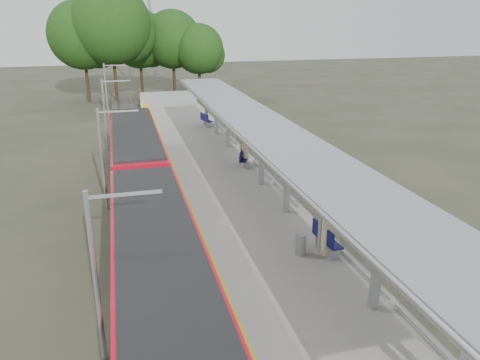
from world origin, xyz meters
name	(u,v)px	position (x,y,z in m)	size (l,w,h in m)	color
trackbed	(140,197)	(-4.50, 20.00, 0.12)	(3.00, 70.00, 0.24)	#59544C
platform	(218,183)	(0.00, 20.00, 0.50)	(6.00, 50.00, 1.00)	gray
tactile_strip	(174,179)	(-2.55, 20.00, 1.01)	(0.60, 50.00, 0.02)	yellow
end_fence	(169,97)	(0.00, 44.95, 1.60)	(6.00, 0.10, 1.20)	#9EA0A5
train	(144,198)	(-4.50, 14.78, 2.05)	(2.74, 27.60, 3.62)	black
canopy	(265,135)	(1.61, 16.19, 4.20)	(3.27, 38.00, 3.66)	#9EA0A5
tree_cluster	(130,34)	(-3.25, 53.53, 7.68)	(20.24, 12.43, 13.33)	#382316
catenary_masts	(104,156)	(-6.22, 19.00, 2.91)	(2.08, 48.16, 5.40)	#9EA0A5
bench_near	(325,238)	(2.09, 9.84, 1.59)	(0.62, 1.68, 1.13)	#111455
bench_mid	(243,158)	(1.87, 21.42, 1.51)	(0.94, 1.49, 0.98)	#111455
bench_far	(206,119)	(1.72, 32.91, 1.55)	(0.83, 1.59, 1.04)	#111455
info_pillar_near	(327,236)	(2.04, 9.66, 1.78)	(0.40, 0.40, 1.79)	beige
info_pillar_far	(245,153)	(2.04, 21.56, 1.74)	(0.38, 0.38, 1.70)	beige
litter_bin	(301,244)	(1.08, 9.89, 1.43)	(0.42, 0.42, 0.85)	#9EA0A5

